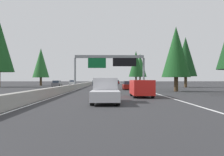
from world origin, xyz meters
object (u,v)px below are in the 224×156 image
Objects in this scene: conifer_right_distant at (140,65)px; conifer_left_mid at (41,63)px; sign_gantry_overhead at (110,62)px; sedan_distant_b at (117,82)px; oncoming_near at (72,82)px; conifer_right_far at (136,64)px; minivan_near_right at (141,87)px; pickup_far_right at (105,90)px; sedan_mid_right at (128,86)px; oncoming_far at (57,84)px; conifer_right_near at (176,52)px; conifer_right_mid at (186,57)px.

conifer_left_mid is (-37.16, 32.23, -1.39)m from conifer_right_distant.
sign_gantry_overhead reaches higher than sedan_distant_b.
conifer_right_far reaches higher than oncoming_near.
sedan_distant_b is 0.35× the size of conifer_right_distant.
pickup_far_right is at bearing 149.50° from minivan_near_right.
conifer_right_far is at bearing -51.02° from conifer_left_mid.
oncoming_near is (43.08, 15.52, 0.00)m from sedan_mid_right.
minivan_near_right is 38.94m from oncoming_far.
conifer_right_near is 0.86× the size of conifer_right_mid.
sign_gantry_overhead is at bearing 54.04° from sedan_mid_right.
conifer_left_mid is at bearing 40.16° from conifer_right_near.
sedan_distant_b is (75.08, -0.21, -0.27)m from minivan_near_right.
minivan_near_right is at bearing 150.01° from conifer_right_near.
conifer_right_near is (-8.65, -9.47, 0.91)m from sign_gantry_overhead.
oncoming_near is (-14.14, 15.61, 0.00)m from sedan_distant_b.
conifer_right_distant reaches higher than sedan_distant_b.
oncoming_near is 34.17m from conifer_right_distant.
conifer_right_near is at bearing 176.97° from conifer_right_distant.
minivan_near_right is at bearing 179.84° from sedan_distant_b.
conifer_right_distant reaches higher than sign_gantry_overhead.
conifer_right_near is (11.39, -6.58, 4.80)m from minivan_near_right.
sedan_mid_right and oncoming_near have the same top height.
conifer_right_near reaches higher than sign_gantry_overhead.
oncoming_near is (40.90, 12.51, -4.16)m from sign_gantry_overhead.
conifer_right_distant is at bearing -8.92° from pickup_far_right.
sedan_mid_right is 23.75m from oncoming_far.
conifer_right_far is at bearing 108.77° from oncoming_near.
sedan_mid_right is (17.86, -0.11, -0.27)m from minivan_near_right.
oncoming_far is 0.42× the size of conifer_left_mid.
minivan_near_right is 17.87m from sedan_mid_right.
pickup_far_right is 1.27× the size of oncoming_far.
pickup_far_right is 89.64m from conifer_right_distant.
minivan_near_right is at bearing 172.85° from conifer_right_distant.
oncoming_near is 43.06m from conifer_right_mid.
conifer_right_distant reaches higher than conifer_left_mid.
oncoming_far is at bearing 42.40° from conifer_right_near.
sign_gantry_overhead is 20.56m from oncoming_far.
minivan_near_right is at bearing 174.11° from conifer_right_far.
conifer_right_near is at bearing -135.03° from sedan_mid_right.
sedan_mid_right is 0.42× the size of conifer_left_mid.
sign_gantry_overhead reaches higher than sedan_mid_right.
sedan_distant_b is (81.08, -3.74, -0.23)m from pickup_far_right.
conifer_right_near is at bearing -30.16° from pickup_far_right.
oncoming_far is at bearing 145.43° from conifer_right_far.
conifer_right_near is 0.91× the size of conifer_left_mid.
oncoming_near is 0.35× the size of conifer_right_distant.
sedan_distant_b is 1.00× the size of oncoming_far.
minivan_near_right reaches higher than sedan_mid_right.
conifer_right_distant is (13.72, -3.25, 0.22)m from conifer_right_far.
sedan_distant_b is at bearing 16.47° from conifer_right_mid.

